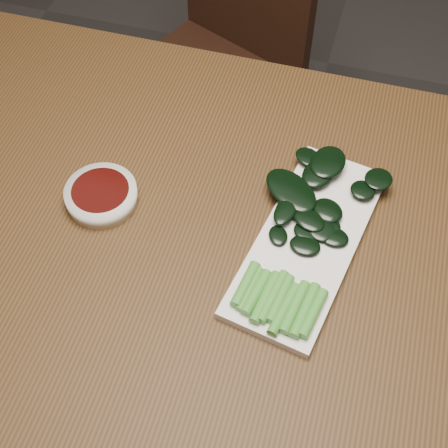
# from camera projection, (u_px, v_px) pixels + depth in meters

# --- Properties ---
(ground) EXTENTS (6.00, 6.00, 0.00)m
(ground) POSITION_uv_depth(u_px,v_px,m) (228.00, 415.00, 1.51)
(ground) COLOR #322F2F
(ground) RESTS_ON ground
(table) EXTENTS (1.40, 0.80, 0.75)m
(table) POSITION_uv_depth(u_px,v_px,m) (231.00, 270.00, 0.96)
(table) COLOR #432A13
(table) RESTS_ON ground
(chair_far) EXTENTS (0.49, 0.49, 0.89)m
(chair_far) POSITION_uv_depth(u_px,v_px,m) (221.00, 54.00, 1.54)
(chair_far) COLOR black
(chair_far) RESTS_ON ground
(sauce_bowl) EXTENTS (0.11, 0.11, 0.03)m
(sauce_bowl) POSITION_uv_depth(u_px,v_px,m) (101.00, 195.00, 0.93)
(sauce_bowl) COLOR white
(sauce_bowl) RESTS_ON table
(serving_plate) EXTENTS (0.19, 0.35, 0.01)m
(serving_plate) POSITION_uv_depth(u_px,v_px,m) (308.00, 241.00, 0.89)
(serving_plate) COLOR white
(serving_plate) RESTS_ON table
(gai_lan) EXTENTS (0.20, 0.34, 0.02)m
(gai_lan) POSITION_uv_depth(u_px,v_px,m) (303.00, 230.00, 0.88)
(gai_lan) COLOR #489934
(gai_lan) RESTS_ON serving_plate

